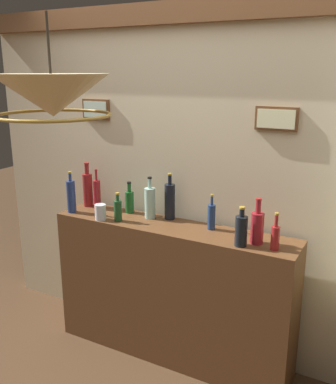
% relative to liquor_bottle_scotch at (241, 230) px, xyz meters
% --- Properties ---
extents(panelled_rear_partition, '(3.38, 0.15, 2.43)m').
position_rel_liquor_bottle_scotch_xyz_m(panelled_rear_partition, '(-0.52, 0.35, 0.20)').
color(panelled_rear_partition, beige).
rests_on(panelled_rear_partition, ground).
extents(bar_shelf_unit, '(1.72, 0.34, 0.99)m').
position_rel_liquor_bottle_scotch_xyz_m(bar_shelf_unit, '(-0.52, 0.10, -0.59)').
color(bar_shelf_unit, brown).
rests_on(bar_shelf_unit, ground).
extents(liquor_bottle_scotch, '(0.07, 0.07, 0.24)m').
position_rel_liquor_bottle_scotch_xyz_m(liquor_bottle_scotch, '(0.00, 0.00, 0.00)').
color(liquor_bottle_scotch, black).
rests_on(liquor_bottle_scotch, bar_shelf_unit).
extents(liquor_bottle_sherry, '(0.07, 0.07, 0.34)m').
position_rel_liquor_bottle_scotch_xyz_m(liquor_bottle_sherry, '(-1.30, 0.20, 0.04)').
color(liquor_bottle_sherry, maroon).
rests_on(liquor_bottle_sherry, bar_shelf_unit).
extents(liquor_bottle_vermouth, '(0.05, 0.05, 0.24)m').
position_rel_liquor_bottle_scotch_xyz_m(liquor_bottle_vermouth, '(-0.26, 0.17, -0.01)').
color(liquor_bottle_vermouth, navy).
rests_on(liquor_bottle_vermouth, bar_shelf_unit).
extents(liquor_bottle_rum, '(0.08, 0.08, 0.28)m').
position_rel_liquor_bottle_scotch_xyz_m(liquor_bottle_rum, '(0.07, 0.08, 0.01)').
color(liquor_bottle_rum, maroon).
rests_on(liquor_bottle_rum, bar_shelf_unit).
extents(liquor_bottle_bourbon, '(0.05, 0.05, 0.20)m').
position_rel_liquor_bottle_scotch_xyz_m(liquor_bottle_bourbon, '(-0.90, 0.02, -0.02)').
color(liquor_bottle_bourbon, '#1B4A24').
rests_on(liquor_bottle_bourbon, bar_shelf_unit).
extents(liquor_bottle_whiskey, '(0.05, 0.05, 0.23)m').
position_rel_liquor_bottle_scotch_xyz_m(liquor_bottle_whiskey, '(0.19, 0.04, -0.02)').
color(liquor_bottle_whiskey, maroon).
rests_on(liquor_bottle_whiskey, bar_shelf_unit).
extents(liquor_bottle_tequila, '(0.06, 0.06, 0.31)m').
position_rel_liquor_bottle_scotch_xyz_m(liquor_bottle_tequila, '(-1.31, 0.02, 0.02)').
color(liquor_bottle_tequila, navy).
rests_on(liquor_bottle_tequila, bar_shelf_unit).
extents(liquor_bottle_rye, '(0.08, 0.08, 0.30)m').
position_rel_liquor_bottle_scotch_xyz_m(liquor_bottle_rye, '(-0.74, 0.18, 0.02)').
color(liquor_bottle_rye, '#A4D2C1').
rests_on(liquor_bottle_rye, bar_shelf_unit).
extents(liquor_bottle_vodka, '(0.07, 0.07, 0.33)m').
position_rel_liquor_bottle_scotch_xyz_m(liquor_bottle_vodka, '(-0.60, 0.23, 0.03)').
color(liquor_bottle_vodka, black).
rests_on(liquor_bottle_vodka, bar_shelf_unit).
extents(liquor_bottle_brandy, '(0.05, 0.05, 0.31)m').
position_rel_liquor_bottle_scotch_xyz_m(liquor_bottle_brandy, '(-1.19, 0.18, 0.02)').
color(liquor_bottle_brandy, maroon).
rests_on(liquor_bottle_brandy, bar_shelf_unit).
extents(liquor_bottle_gin, '(0.06, 0.06, 0.23)m').
position_rel_liquor_bottle_scotch_xyz_m(liquor_bottle_gin, '(-0.93, 0.21, -0.01)').
color(liquor_bottle_gin, '#185020').
rests_on(liquor_bottle_gin, bar_shelf_unit).
extents(glass_tumbler_rocks, '(0.08, 0.08, 0.11)m').
position_rel_liquor_bottle_scotch_xyz_m(glass_tumbler_rocks, '(-1.02, -0.02, -0.04)').
color(glass_tumbler_rocks, silver).
rests_on(glass_tumbler_rocks, bar_shelf_unit).
extents(pendant_lamp, '(0.54, 0.54, 0.46)m').
position_rel_liquor_bottle_scotch_xyz_m(pendant_lamp, '(-0.67, -0.79, 0.80)').
color(pendant_lamp, beige).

